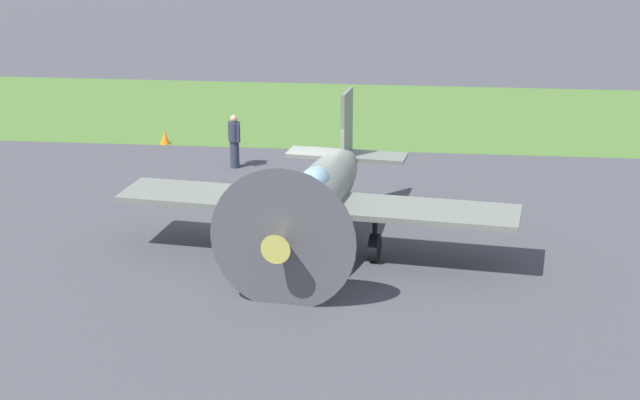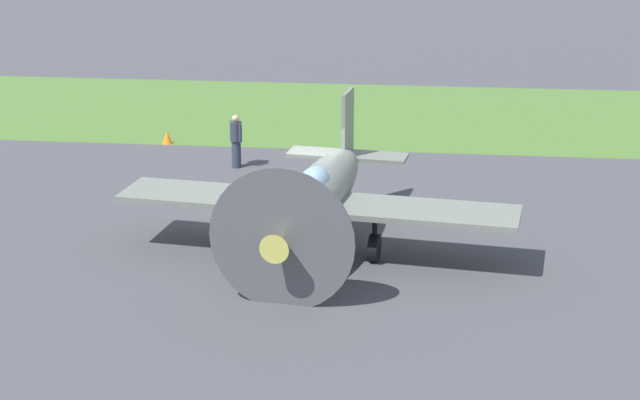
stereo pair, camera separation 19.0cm
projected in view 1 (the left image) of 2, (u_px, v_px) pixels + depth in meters
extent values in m
plane|color=#424247|center=(301.00, 212.00, 29.85)|extent=(160.00, 160.00, 0.00)
cube|color=#476B2D|center=(340.00, 113.00, 41.40)|extent=(120.00, 11.00, 0.01)
ellipsoid|color=slate|center=(320.00, 193.00, 26.61)|extent=(2.17, 7.19, 1.29)
cube|color=slate|center=(316.00, 203.00, 26.28)|extent=(10.15, 3.00, 0.15)
cube|color=slate|center=(347.00, 126.00, 29.31)|extent=(0.25, 1.15, 1.98)
cube|color=slate|center=(347.00, 155.00, 29.57)|extent=(3.43, 1.35, 0.10)
cone|color=#B7B24C|center=(280.00, 244.00, 23.09)|extent=(0.75, 0.81, 0.67)
cylinder|color=#4C4C51|center=(282.00, 241.00, 23.29)|extent=(3.31, 0.46, 3.33)
ellipsoid|color=#8CB2C6|center=(314.00, 182.00, 25.90)|extent=(0.91, 1.54, 0.73)
cylinder|color=black|center=(375.00, 248.00, 26.16)|extent=(0.32, 0.73, 0.71)
cylinder|color=black|center=(375.00, 229.00, 26.00)|extent=(0.13, 0.13, 1.00)
cylinder|color=black|center=(257.00, 238.00, 26.82)|extent=(0.32, 0.73, 0.71)
cylinder|color=black|center=(257.00, 219.00, 26.67)|extent=(0.13, 0.13, 1.00)
cylinder|color=black|center=(347.00, 203.00, 30.12)|extent=(0.17, 0.35, 0.33)
cylinder|color=#2D3342|center=(235.00, 154.00, 34.04)|extent=(0.30, 0.30, 0.88)
cylinder|color=#2D3342|center=(234.00, 132.00, 33.80)|extent=(0.38, 0.38, 0.62)
sphere|color=tan|center=(234.00, 119.00, 33.67)|extent=(0.23, 0.23, 0.23)
cylinder|color=#2D3342|center=(238.00, 133.00, 33.61)|extent=(0.11, 0.11, 0.59)
cylinder|color=#2D3342|center=(230.00, 130.00, 34.00)|extent=(0.11, 0.11, 0.59)
cone|color=orange|center=(165.00, 138.00, 36.90)|extent=(0.36, 0.36, 0.44)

